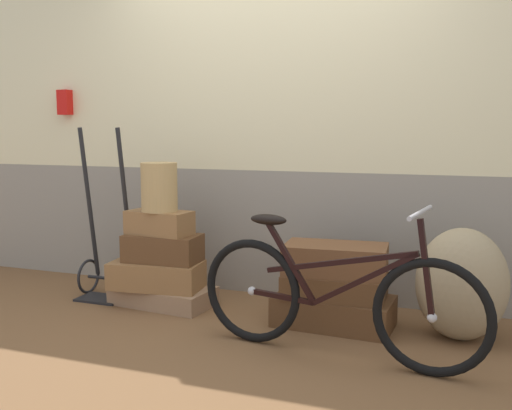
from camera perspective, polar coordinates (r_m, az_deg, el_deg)
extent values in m
cube|color=brown|center=(3.72, -2.04, -12.26)|extent=(9.02, 5.20, 0.06)
cube|color=gray|center=(4.37, 2.17, -2.60)|extent=(7.02, 0.20, 0.93)
cube|color=beige|center=(4.34, 2.26, 15.07)|extent=(7.02, 0.20, 1.75)
cube|color=red|center=(5.04, -18.29, 9.56)|extent=(0.10, 0.08, 0.20)
cube|color=#937051|center=(4.18, -9.12, -8.78)|extent=(0.74, 0.44, 0.13)
cube|color=olive|center=(4.11, -9.75, -6.80)|extent=(0.66, 0.38, 0.18)
cube|color=brown|center=(4.08, -9.15, -4.20)|extent=(0.53, 0.30, 0.19)
cube|color=olive|center=(4.06, -9.49, -1.73)|extent=(0.47, 0.28, 0.16)
cube|color=brown|center=(3.73, 7.64, -10.29)|extent=(0.75, 0.43, 0.19)
cube|color=brown|center=(3.67, 7.74, -7.87)|extent=(0.64, 0.38, 0.14)
cube|color=brown|center=(3.64, 7.83, -5.32)|extent=(0.65, 0.39, 0.19)
cylinder|color=tan|center=(4.02, -9.50, 1.76)|extent=(0.25, 0.25, 0.33)
torus|color=black|center=(4.56, -16.15, -6.76)|extent=(0.02, 0.26, 0.26)
torus|color=black|center=(4.35, -12.14, -7.30)|extent=(0.02, 0.26, 0.26)
cylinder|color=black|center=(4.45, -14.19, -7.03)|extent=(0.37, 0.02, 0.02)
cylinder|color=black|center=(4.44, -16.09, 0.18)|extent=(0.03, 0.18, 1.11)
cylinder|color=black|center=(4.26, -12.69, 0.00)|extent=(0.03, 0.18, 1.11)
cube|color=black|center=(4.40, -14.96, -8.89)|extent=(0.33, 0.22, 0.02)
ellipsoid|color=#9E8966|center=(3.61, 19.57, -7.35)|extent=(0.52, 0.44, 0.66)
torus|color=black|center=(3.37, -0.41, -8.44)|extent=(0.60, 0.13, 0.60)
sphere|color=#B2B2B7|center=(3.37, -0.41, -8.44)|extent=(0.05, 0.05, 0.05)
torus|color=black|center=(3.04, 16.92, -10.55)|extent=(0.60, 0.13, 0.60)
sphere|color=#B2B2B7|center=(3.04, 16.92, -10.55)|extent=(0.05, 0.05, 0.05)
cube|color=black|center=(3.08, 10.55, -7.20)|extent=(0.57, 0.10, 0.35)
cube|color=black|center=(3.22, 3.45, -5.66)|extent=(0.30, 0.07, 0.43)
cube|color=black|center=(3.29, 2.58, -8.99)|extent=(0.39, 0.08, 0.04)
cube|color=black|center=(3.11, 8.12, -5.60)|extent=(0.84, 0.14, 0.21)
cube|color=black|center=(2.99, 16.39, -6.00)|extent=(0.11, 0.04, 0.49)
ellipsoid|color=black|center=(3.23, 1.23, -1.44)|extent=(0.23, 0.12, 0.06)
cylinder|color=#A5A5AD|center=(2.94, 15.87, -0.72)|extent=(0.09, 0.46, 0.02)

